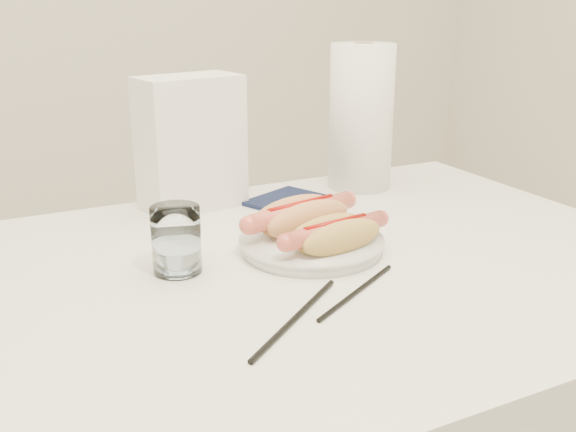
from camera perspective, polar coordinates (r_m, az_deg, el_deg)
name	(u,v)px	position (r m, az deg, el deg)	size (l,w,h in m)	color
table	(281,303)	(0.98, -0.60, -7.54)	(1.20, 0.80, 0.75)	white
plate	(311,246)	(1.01, 2.03, -2.57)	(0.21, 0.21, 0.02)	white
hotdog_left	(301,217)	(1.03, 1.12, -0.07)	(0.20, 0.11, 0.05)	#E9995D
hotdog_right	(335,235)	(0.96, 4.09, -1.64)	(0.18, 0.09, 0.05)	tan
water_glass	(176,240)	(0.93, -9.61, -2.02)	(0.07, 0.07, 0.10)	white
chopstick_near	(296,317)	(0.80, 0.67, -8.74)	(0.01, 0.01, 0.23)	black
chopstick_far	(357,291)	(0.88, 5.96, -6.49)	(0.01, 0.01, 0.20)	black
napkin_box	(191,143)	(1.20, -8.38, 6.24)	(0.18, 0.10, 0.24)	white
navy_napkin	(293,202)	(1.23, 0.46, 1.21)	(0.14, 0.14, 0.01)	#111937
paper_towel_roll	(361,117)	(1.32, 6.32, 8.47)	(0.13, 0.13, 0.28)	white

